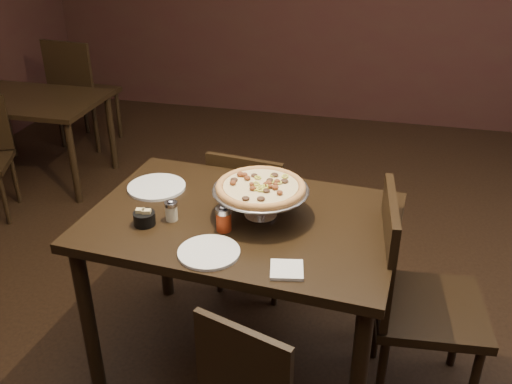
# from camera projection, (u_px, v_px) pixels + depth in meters

# --- Properties ---
(room) EXTENTS (6.04, 7.04, 2.84)m
(room) POSITION_uv_depth(u_px,v_px,m) (283.00, 86.00, 2.25)
(room) COLOR black
(room) RESTS_ON ground
(dining_table) EXTENTS (1.39, 0.98, 0.83)m
(dining_table) POSITION_uv_depth(u_px,v_px,m) (242.00, 238.00, 2.53)
(dining_table) COLOR black
(dining_table) RESTS_ON ground
(background_table) EXTENTS (1.08, 0.72, 0.68)m
(background_table) POSITION_uv_depth(u_px,v_px,m) (32.00, 109.00, 4.40)
(background_table) COLOR black
(background_table) RESTS_ON ground
(pizza_stand) EXTENTS (0.42, 0.42, 0.17)m
(pizza_stand) POSITION_uv_depth(u_px,v_px,m) (261.00, 188.00, 2.42)
(pizza_stand) COLOR #B8B8BF
(pizza_stand) RESTS_ON dining_table
(parmesan_shaker) EXTENTS (0.06, 0.06, 0.10)m
(parmesan_shaker) POSITION_uv_depth(u_px,v_px,m) (171.00, 210.00, 2.43)
(parmesan_shaker) COLOR beige
(parmesan_shaker) RESTS_ON dining_table
(pepper_flake_shaker) EXTENTS (0.07, 0.07, 0.12)m
(pepper_flake_shaker) POSITION_uv_depth(u_px,v_px,m) (224.00, 218.00, 2.35)
(pepper_flake_shaker) COLOR maroon
(pepper_flake_shaker) RESTS_ON dining_table
(packet_caddy) EXTENTS (0.09, 0.09, 0.07)m
(packet_caddy) POSITION_uv_depth(u_px,v_px,m) (144.00, 218.00, 2.41)
(packet_caddy) COLOR black
(packet_caddy) RESTS_ON dining_table
(napkin_stack) EXTENTS (0.14, 0.14, 0.01)m
(napkin_stack) POSITION_uv_depth(u_px,v_px,m) (287.00, 270.00, 2.12)
(napkin_stack) COLOR white
(napkin_stack) RESTS_ON dining_table
(plate_left) EXTENTS (0.27, 0.27, 0.01)m
(plate_left) POSITION_uv_depth(u_px,v_px,m) (157.00, 187.00, 2.71)
(plate_left) COLOR white
(plate_left) RESTS_ON dining_table
(plate_near) EXTENTS (0.24, 0.24, 0.01)m
(plate_near) POSITION_uv_depth(u_px,v_px,m) (209.00, 252.00, 2.22)
(plate_near) COLOR white
(plate_near) RESTS_ON dining_table
(serving_spatula) EXTENTS (0.15, 0.15, 0.02)m
(serving_spatula) POSITION_uv_depth(u_px,v_px,m) (268.00, 199.00, 2.34)
(serving_spatula) COLOR #B8B8BF
(serving_spatula) RESTS_ON pizza_stand
(chair_far) EXTENTS (0.47, 0.47, 0.89)m
(chair_far) POSITION_uv_depth(u_px,v_px,m) (253.00, 217.00, 3.15)
(chair_far) COLOR black
(chair_far) RESTS_ON ground
(chair_side) EXTENTS (0.51, 0.51, 1.01)m
(chair_side) POSITION_uv_depth(u_px,v_px,m) (412.00, 294.00, 2.45)
(chair_side) COLOR black
(chair_side) RESTS_ON ground
(bg_chair_far) EXTENTS (0.50, 0.50, 0.98)m
(bg_chair_far) POSITION_uv_depth(u_px,v_px,m) (80.00, 89.00, 5.03)
(bg_chair_far) COLOR black
(bg_chair_far) RESTS_ON ground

